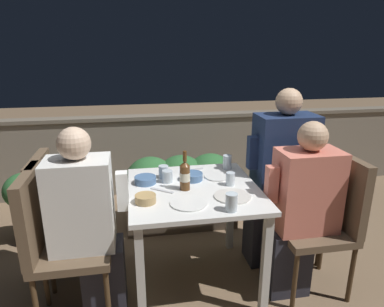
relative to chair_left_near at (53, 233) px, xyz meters
The scene contains 26 objects.
ground_plane 1.07m from the chair_left_near, ahead, with size 16.00×16.00×0.00m, color #7A6047.
parapet_wall 2.08m from the chair_left_near, 64.56° to the left, with size 9.00×0.18×0.91m.
dining_table 0.91m from the chair_left_near, ahead, with size 0.86×0.88×0.75m.
planter_hedge 1.37m from the chair_left_near, 47.11° to the left, with size 1.02×0.47×0.69m.
chair_left_near is the anchor object (origin of this frame).
person_white_polo 0.22m from the chair_left_near, ahead, with size 0.47×0.26×1.23m.
chair_left_far 0.28m from the chair_left_near, 92.87° to the left, with size 0.47×0.46×0.97m.
chair_right_near 1.79m from the chair_left_near, ahead, with size 0.47×0.46×0.97m.
person_coral_top 1.58m from the chair_left_near, ahead, with size 0.49×0.26×1.21m.
chair_right_far 1.82m from the chair_left_near, 10.28° to the left, with size 0.47×0.46×0.97m.
person_navy_jumper 1.62m from the chair_left_near, 11.60° to the left, with size 0.50×0.26×1.37m.
beer_bottle 0.88m from the chair_left_near, ahead, with size 0.07×0.07×0.27m.
plate_0 1.15m from the chair_left_near, 15.44° to the left, with size 0.19×0.19×0.01m.
plate_1 0.84m from the chair_left_near, ahead, with size 0.23×0.23×0.01m.
plate_2 1.12m from the chair_left_near, ahead, with size 0.23×0.23×0.01m.
bowl_0 0.97m from the chair_left_near, 17.60° to the left, with size 0.15×0.15×0.05m.
bowl_1 0.67m from the chair_left_near, 25.96° to the left, with size 0.15×0.15×0.05m.
bowl_2 0.60m from the chair_left_near, ahead, with size 0.13×0.13×0.05m.
glass_cup_0 1.09m from the chair_left_near, 11.96° to the right, with size 0.07×0.07×0.11m.
glass_cup_1 1.17m from the chair_left_near, ahead, with size 0.06×0.06×0.09m.
glass_cup_2 1.31m from the chair_left_near, 20.68° to the left, with size 0.07×0.07×0.11m.
glass_cup_3 0.82m from the chair_left_near, 26.74° to the left, with size 0.07×0.07×0.09m.
glass_cup_4 0.81m from the chair_left_near, 20.49° to the left, with size 0.07×0.07×0.09m.
fork_0 0.71m from the chair_left_near, 10.62° to the left, with size 0.15×0.12×0.01m.
fork_1 1.07m from the chair_left_near, 26.63° to the left, with size 0.17×0.06×0.01m.
potted_plant 1.03m from the chair_left_near, 114.67° to the left, with size 0.33×0.33×0.64m.
Camera 1 is at (-0.38, -2.08, 1.66)m, focal length 32.00 mm.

